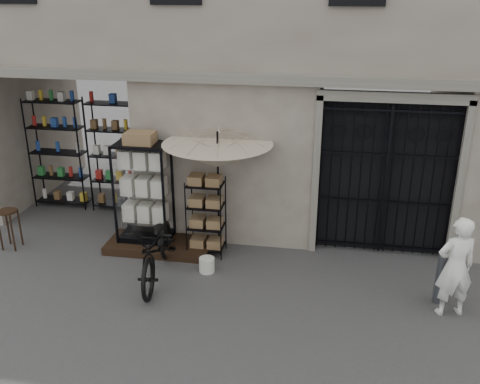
% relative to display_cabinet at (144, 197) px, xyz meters
% --- Properties ---
extents(ground, '(80.00, 80.00, 0.00)m').
position_rel_display_cabinet_xyz_m(ground, '(2.69, -1.66, -1.01)').
color(ground, black).
rests_on(ground, ground).
extents(shop_recess, '(3.00, 1.70, 3.00)m').
position_rel_display_cabinet_xyz_m(shop_recess, '(-1.81, 1.14, 0.49)').
color(shop_recess, black).
rests_on(shop_recess, ground).
extents(shop_shelving, '(2.70, 0.50, 2.50)m').
position_rel_display_cabinet_xyz_m(shop_shelving, '(-1.86, 1.64, 0.24)').
color(shop_shelving, black).
rests_on(shop_shelving, ground).
extents(iron_gate, '(2.50, 0.21, 3.00)m').
position_rel_display_cabinet_xyz_m(iron_gate, '(4.44, 0.61, 0.49)').
color(iron_gate, black).
rests_on(iron_gate, ground).
extents(step_platform, '(2.00, 0.90, 0.15)m').
position_rel_display_cabinet_xyz_m(step_platform, '(0.29, -0.11, -0.94)').
color(step_platform, black).
rests_on(step_platform, ground).
extents(display_cabinet, '(1.08, 0.82, 2.08)m').
position_rel_display_cabinet_xyz_m(display_cabinet, '(0.00, 0.00, 0.00)').
color(display_cabinet, black).
rests_on(display_cabinet, step_platform).
extents(wire_rack, '(0.70, 0.54, 1.48)m').
position_rel_display_cabinet_xyz_m(wire_rack, '(1.23, -0.11, -0.29)').
color(wire_rack, black).
rests_on(wire_rack, ground).
extents(market_umbrella, '(2.21, 2.23, 2.83)m').
position_rel_display_cabinet_xyz_m(market_umbrella, '(1.44, 0.01, 1.03)').
color(market_umbrella, black).
rests_on(market_umbrella, ground).
extents(white_bucket, '(0.34, 0.34, 0.27)m').
position_rel_display_cabinet_xyz_m(white_bucket, '(1.39, -0.80, -0.88)').
color(white_bucket, beige).
rests_on(white_bucket, ground).
extents(bicycle, '(0.86, 1.20, 2.14)m').
position_rel_display_cabinet_xyz_m(bicycle, '(0.61, -1.13, -1.01)').
color(bicycle, black).
rests_on(bicycle, ground).
extents(wooden_stool, '(0.43, 0.43, 0.79)m').
position_rel_display_cabinet_xyz_m(wooden_stool, '(-2.55, -0.54, -0.60)').
color(wooden_stool, black).
rests_on(wooden_stool, ground).
extents(steel_bollard, '(0.18, 0.18, 0.83)m').
position_rel_display_cabinet_xyz_m(steel_bollard, '(5.27, -1.12, -0.60)').
color(steel_bollard, '#575A63').
rests_on(steel_bollard, ground).
extents(shopkeeper, '(1.02, 1.73, 0.39)m').
position_rel_display_cabinet_xyz_m(shopkeeper, '(5.38, -1.41, -1.01)').
color(shopkeeper, white).
rests_on(shopkeeper, ground).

